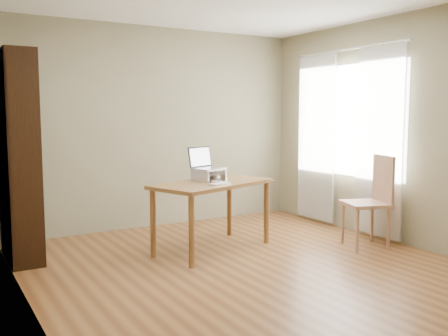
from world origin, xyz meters
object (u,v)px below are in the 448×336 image
bookshelf (19,157)px  cat (205,176)px  laptop (206,163)px  chair (371,197)px  desk (213,191)px  keyboard (220,184)px

bookshelf → cat: bearing=-18.5°
laptop → cat: laptop is taller
laptop → chair: bearing=-48.0°
desk → laptop: bearing=71.3°
bookshelf → chair: (3.45, -1.48, -0.49)m
bookshelf → chair: bookshelf is taller
keyboard → cat: cat is taller
chair → cat: bearing=171.3°
keyboard → cat: (0.00, 0.33, 0.05)m
bookshelf → cat: size_ratio=4.51×
keyboard → chair: chair is taller
laptop → cat: (-0.03, -0.03, -0.14)m
bookshelf → laptop: 1.94m
bookshelf → cat: (1.81, -0.61, -0.24)m
desk → laptop: laptop is taller
keyboard → chair: 1.74m
cat → chair: size_ratio=0.46×
cat → desk: bearing=-88.2°
desk → cat: cat is taller
desk → chair: (1.60, -0.76, -0.09)m
bookshelf → chair: 3.79m
keyboard → chair: (1.64, -0.54, -0.20)m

